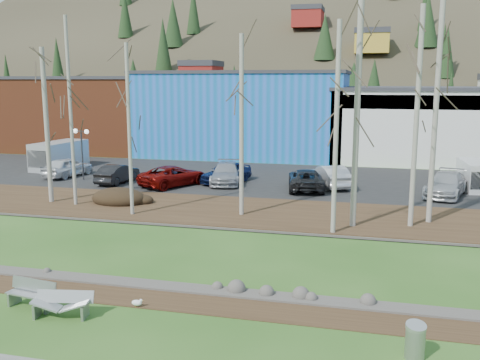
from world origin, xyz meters
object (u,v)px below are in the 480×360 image
(seagull, at_px, (137,303))
(car_7, at_px, (446,184))
(litter_bin, at_px, (415,342))
(van_white, at_px, (477,176))
(car_5, at_px, (330,176))
(car_0, at_px, (67,167))
(car_3, at_px, (227,173))
(car_4, at_px, (226,172))
(car_1, at_px, (117,174))
(bench_damaged, at_px, (62,304))
(bench_intact, at_px, (32,294))
(street_lamp, at_px, (81,140))
(car_2, at_px, (174,176))
(van_grey, at_px, (58,156))
(car_6, at_px, (306,179))

(seagull, bearing_deg, car_7, 57.14)
(litter_bin, relative_size, van_white, 0.21)
(litter_bin, height_order, van_white, van_white)
(car_5, bearing_deg, car_7, 146.23)
(car_0, bearing_deg, car_3, -168.86)
(car_4, xyz_separation_m, car_7, (14.74, -0.92, -0.01))
(car_1, bearing_deg, car_7, -173.10)
(car_1, distance_m, car_4, 7.80)
(bench_damaged, distance_m, car_4, 22.37)
(bench_intact, bearing_deg, seagull, 21.61)
(street_lamp, bearing_deg, car_4, 22.18)
(car_3, bearing_deg, car_4, 105.60)
(car_1, xyz_separation_m, car_7, (22.30, 1.00, 0.07))
(bench_intact, xyz_separation_m, car_5, (7.98, 22.22, 0.44))
(car_2, height_order, van_grey, van_grey)
(bench_damaged, height_order, car_2, car_2)
(car_3, height_order, car_7, car_7)
(car_1, bearing_deg, car_2, -175.66)
(bench_damaged, bearing_deg, street_lamp, 108.25)
(street_lamp, relative_size, car_5, 0.82)
(seagull, height_order, car_2, car_2)
(car_2, distance_m, car_7, 18.06)
(street_lamp, xyz_separation_m, car_4, (10.64, 1.31, -2.20))
(van_white, bearing_deg, car_7, -134.69)
(street_lamp, xyz_separation_m, car_7, (25.38, 0.39, -2.21))
(street_lamp, relative_size, car_0, 0.86)
(street_lamp, xyz_separation_m, car_2, (7.35, -0.61, -2.24))
(car_3, height_order, car_5, car_5)
(car_0, bearing_deg, car_2, -179.46)
(seagull, height_order, street_lamp, street_lamp)
(car_7, bearing_deg, bench_damaged, -106.38)
(car_1, xyz_separation_m, van_white, (24.58, 3.61, 0.26))
(car_0, height_order, van_grey, van_grey)
(car_2, bearing_deg, car_3, -123.20)
(car_0, height_order, car_7, car_7)
(car_4, relative_size, car_7, 0.86)
(seagull, height_order, car_5, car_5)
(litter_bin, xyz_separation_m, car_0, (-23.82, 21.96, 0.43))
(car_2, distance_m, van_white, 20.62)
(car_4, bearing_deg, car_1, -143.19)
(car_5, height_order, car_6, car_5)
(litter_bin, bearing_deg, street_lamp, 136.20)
(car_6, bearing_deg, litter_bin, 95.55)
(bench_intact, distance_m, car_2, 20.19)
(car_4, height_order, car_5, car_5)
(bench_intact, bearing_deg, street_lamp, 124.40)
(bench_intact, xyz_separation_m, car_7, (15.38, 21.01, 0.43))
(car_1, bearing_deg, car_5, -167.21)
(car_3, height_order, van_white, van_white)
(car_0, relative_size, van_white, 0.99)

